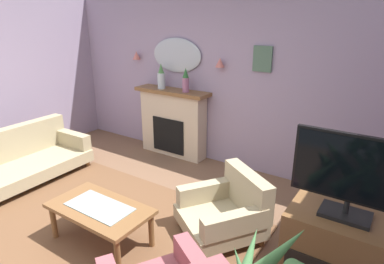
{
  "coord_description": "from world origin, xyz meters",
  "views": [
    {
      "loc": [
        2.57,
        -1.86,
        2.32
      ],
      "look_at": [
        0.37,
        1.43,
        0.92
      ],
      "focal_mm": 30.77,
      "sensor_mm": 36.0,
      "label": 1
    }
  ],
  "objects_px": {
    "wall_sconce_right": "(220,62)",
    "tv_cabinet": "(337,263)",
    "armchair_near_fireplace": "(227,209)",
    "mantel_vase_left": "(161,78)",
    "wall_mirror": "(177,55)",
    "floral_couch": "(24,158)",
    "tv_flatscreen": "(352,175)",
    "coffee_table": "(100,211)",
    "framed_picture": "(263,59)",
    "mantel_vase_right": "(186,80)",
    "fireplace": "(173,123)",
    "wall_sconce_left": "(136,55)"
  },
  "relations": [
    {
      "from": "fireplace",
      "to": "tv_flatscreen",
      "type": "height_order",
      "value": "tv_flatscreen"
    },
    {
      "from": "mantel_vase_right",
      "to": "framed_picture",
      "type": "relative_size",
      "value": 1.09
    },
    {
      "from": "fireplace",
      "to": "tv_cabinet",
      "type": "relative_size",
      "value": 1.51
    },
    {
      "from": "mantel_vase_left",
      "to": "floral_couch",
      "type": "bearing_deg",
      "value": -118.99
    },
    {
      "from": "tv_flatscreen",
      "to": "mantel_vase_left",
      "type": "bearing_deg",
      "value": 150.03
    },
    {
      "from": "wall_mirror",
      "to": "coffee_table",
      "type": "relative_size",
      "value": 0.87
    },
    {
      "from": "armchair_near_fireplace",
      "to": "wall_sconce_right",
      "type": "bearing_deg",
      "value": 122.82
    },
    {
      "from": "wall_sconce_right",
      "to": "coffee_table",
      "type": "height_order",
      "value": "wall_sconce_right"
    },
    {
      "from": "mantel_vase_right",
      "to": "framed_picture",
      "type": "xyz_separation_m",
      "value": [
        1.2,
        0.18,
        0.4
      ]
    },
    {
      "from": "fireplace",
      "to": "mantel_vase_right",
      "type": "distance_m",
      "value": 0.83
    },
    {
      "from": "mantel_vase_left",
      "to": "framed_picture",
      "type": "bearing_deg",
      "value": 6.04
    },
    {
      "from": "fireplace",
      "to": "framed_picture",
      "type": "relative_size",
      "value": 3.78
    },
    {
      "from": "wall_sconce_left",
      "to": "tv_cabinet",
      "type": "relative_size",
      "value": 0.16
    },
    {
      "from": "tv_cabinet",
      "to": "armchair_near_fireplace",
      "type": "bearing_deg",
      "value": 161.57
    },
    {
      "from": "fireplace",
      "to": "mantel_vase_left",
      "type": "distance_m",
      "value": 0.8
    },
    {
      "from": "coffee_table",
      "to": "tv_flatscreen",
      "type": "height_order",
      "value": "tv_flatscreen"
    },
    {
      "from": "mantel_vase_right",
      "to": "wall_sconce_left",
      "type": "distance_m",
      "value": 1.2
    },
    {
      "from": "mantel_vase_left",
      "to": "wall_sconce_right",
      "type": "distance_m",
      "value": 1.1
    },
    {
      "from": "wall_sconce_left",
      "to": "wall_sconce_right",
      "type": "xyz_separation_m",
      "value": [
        1.7,
        0.0,
        0.0
      ]
    },
    {
      "from": "fireplace",
      "to": "mantel_vase_right",
      "type": "height_order",
      "value": "mantel_vase_right"
    },
    {
      "from": "mantel_vase_left",
      "to": "tv_cabinet",
      "type": "bearing_deg",
      "value": -29.7
    },
    {
      "from": "mantel_vase_left",
      "to": "coffee_table",
      "type": "distance_m",
      "value": 2.75
    },
    {
      "from": "mantel_vase_right",
      "to": "wall_sconce_left",
      "type": "relative_size",
      "value": 2.8
    },
    {
      "from": "mantel_vase_right",
      "to": "wall_mirror",
      "type": "height_order",
      "value": "wall_mirror"
    },
    {
      "from": "mantel_vase_right",
      "to": "coffee_table",
      "type": "xyz_separation_m",
      "value": [
        0.54,
        -2.36,
        -0.96
      ]
    },
    {
      "from": "wall_mirror",
      "to": "tv_flatscreen",
      "type": "xyz_separation_m",
      "value": [
        3.07,
        -2.06,
        -0.46
      ]
    },
    {
      "from": "mantel_vase_right",
      "to": "wall_sconce_left",
      "type": "height_order",
      "value": "wall_sconce_left"
    },
    {
      "from": "wall_sconce_right",
      "to": "floral_couch",
      "type": "xyz_separation_m",
      "value": [
        -2.13,
        -2.08,
        -1.34
      ]
    },
    {
      "from": "coffee_table",
      "to": "tv_cabinet",
      "type": "distance_m",
      "value": 2.29
    },
    {
      "from": "coffee_table",
      "to": "armchair_near_fireplace",
      "type": "relative_size",
      "value": 0.98
    },
    {
      "from": "coffee_table",
      "to": "tv_flatscreen",
      "type": "distance_m",
      "value": 2.44
    },
    {
      "from": "wall_sconce_right",
      "to": "mantel_vase_left",
      "type": "bearing_deg",
      "value": -173.48
    },
    {
      "from": "wall_sconce_right",
      "to": "coffee_table",
      "type": "xyz_separation_m",
      "value": [
        -0.01,
        -2.48,
        -1.28
      ]
    },
    {
      "from": "mantel_vase_right",
      "to": "floral_couch",
      "type": "relative_size",
      "value": 0.23
    },
    {
      "from": "coffee_table",
      "to": "armchair_near_fireplace",
      "type": "distance_m",
      "value": 1.37
    },
    {
      "from": "wall_mirror",
      "to": "wall_sconce_left",
      "type": "bearing_deg",
      "value": -176.63
    },
    {
      "from": "wall_mirror",
      "to": "armchair_near_fireplace",
      "type": "height_order",
      "value": "wall_mirror"
    },
    {
      "from": "armchair_near_fireplace",
      "to": "fireplace",
      "type": "bearing_deg",
      "value": 141.41
    },
    {
      "from": "fireplace",
      "to": "tv_flatscreen",
      "type": "distance_m",
      "value": 3.68
    },
    {
      "from": "mantel_vase_right",
      "to": "tv_flatscreen",
      "type": "xyz_separation_m",
      "value": [
        2.77,
        -1.89,
        -0.1
      ]
    },
    {
      "from": "floral_couch",
      "to": "tv_flatscreen",
      "type": "distance_m",
      "value": 4.45
    },
    {
      "from": "wall_sconce_right",
      "to": "tv_cabinet",
      "type": "distance_m",
      "value": 3.22
    },
    {
      "from": "framed_picture",
      "to": "tv_flatscreen",
      "type": "distance_m",
      "value": 2.65
    },
    {
      "from": "coffee_table",
      "to": "floral_couch",
      "type": "xyz_separation_m",
      "value": [
        -2.12,
        0.4,
        -0.06
      ]
    },
    {
      "from": "coffee_table",
      "to": "armchair_near_fireplace",
      "type": "xyz_separation_m",
      "value": [
        1.04,
        0.89,
        -0.08
      ]
    },
    {
      "from": "armchair_near_fireplace",
      "to": "wall_sconce_left",
      "type": "bearing_deg",
      "value": 149.78
    },
    {
      "from": "fireplace",
      "to": "armchair_near_fireplace",
      "type": "height_order",
      "value": "fireplace"
    },
    {
      "from": "wall_sconce_right",
      "to": "tv_cabinet",
      "type": "height_order",
      "value": "wall_sconce_right"
    },
    {
      "from": "mantel_vase_left",
      "to": "wall_mirror",
      "type": "distance_m",
      "value": 0.45
    },
    {
      "from": "fireplace",
      "to": "coffee_table",
      "type": "bearing_deg",
      "value": -70.67
    }
  ]
}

